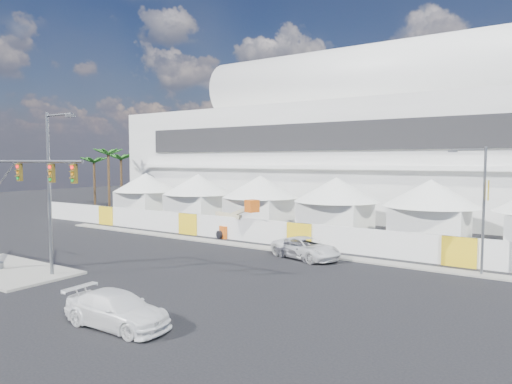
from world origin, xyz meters
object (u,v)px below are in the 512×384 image
Objects in this scene: streetlight_median at (52,182)px; traffic_mast at (10,203)px; lot_car_a at (472,248)px; streetlight_curb at (481,201)px; pickup_near at (117,310)px; pickup_curb at (306,248)px; boom_lift at (227,226)px; sedan_silver at (299,250)px.

traffic_mast is at bearing -155.33° from streetlight_median.
streetlight_curb is (1.17, -5.41, 3.91)m from lot_car_a.
pickup_near is 1.23× the size of lot_car_a.
streetlight_median is at bearing -145.82° from streetlight_curb.
pickup_curb is 16.56m from pickup_near.
pickup_curb is 0.69× the size of streetlight_curb.
pickup_curb is 1.07× the size of pickup_near.
pickup_near is (-0.47, -16.55, -0.02)m from pickup_curb.
boom_lift is at bearing 90.49° from streetlight_median.
lot_car_a is (10.42, 23.38, -0.06)m from pickup_near.
boom_lift is at bearing 172.10° from streetlight_curb.
pickup_near is at bearing -122.83° from streetlight_curb.
traffic_mast is at bearing -76.88° from boom_lift.
boom_lift is at bearing 121.67° from lot_car_a.
lot_car_a is 0.53× the size of streetlight_curb.
streetlight_median is at bearing 157.11° from sedan_silver.
pickup_curb reaches higher than pickup_near.
sedan_silver is 16.15m from pickup_near.
traffic_mast is at bearing 157.78° from lot_car_a.
pickup_curb is 0.71× the size of boom_lift.
traffic_mast reaches higher than pickup_curb.
boom_lift is (-10.01, 20.98, 0.27)m from pickup_near.
streetlight_median is 1.24× the size of streetlight_curb.
sedan_silver is 12.24m from streetlight_curb.
streetlight_median is 25.97m from streetlight_curb.
pickup_near is at bearing -163.89° from pickup_curb.
lot_car_a is 0.42× the size of streetlight_median.
streetlight_curb is (11.60, 17.98, 3.86)m from pickup_near.
pickup_near is 23.25m from boom_lift.
boom_lift is at bearing 82.76° from traffic_mast.
lot_car_a is 0.44× the size of traffic_mast.
streetlight_curb reaches higher than sedan_silver.
lot_car_a is at bearing 102.26° from streetlight_curb.
pickup_curb is at bearing -2.51° from boom_lift.
streetlight_curb is at bearing -35.62° from pickup_near.
traffic_mast is 28.69m from streetlight_curb.
pickup_curb is 0.55× the size of streetlight_median.
boom_lift reaches higher than lot_car_a.
sedan_silver is at bearing 158.85° from pickup_curb.
pickup_near is at bearing -10.25° from traffic_mast.
streetlight_median reaches higher than lot_car_a.
sedan_silver is 11.25m from boom_lift.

